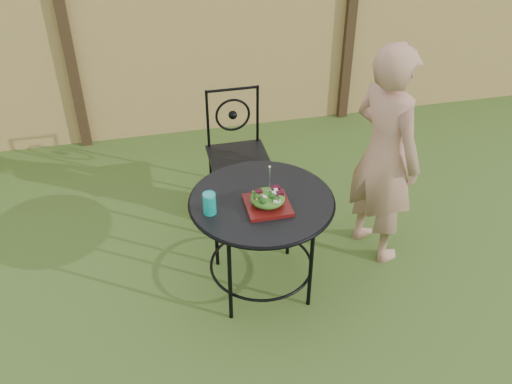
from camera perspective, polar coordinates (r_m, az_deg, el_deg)
ground at (r=4.10m, az=1.51°, el=-8.11°), size 60.00×60.00×0.00m
fence at (r=5.45m, az=-4.14°, el=15.28°), size 8.00×0.12×1.90m
patio_table at (r=3.64m, az=0.56°, el=-2.50°), size 0.92×0.92×0.72m
patio_chair at (r=4.49m, az=-1.90°, el=4.37°), size 0.46×0.46×0.95m
diner at (r=3.94m, az=12.76°, el=3.58°), size 0.56×0.68×1.60m
salad_plate at (r=3.49m, az=1.16°, el=-1.32°), size 0.27×0.27×0.02m
salad at (r=3.46m, az=1.17°, el=-0.63°), size 0.21×0.21×0.08m
fork at (r=3.38m, az=1.36°, el=1.17°), size 0.01×0.01×0.18m
drinking_glass at (r=3.42m, az=-4.68°, el=-1.15°), size 0.08×0.08×0.14m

